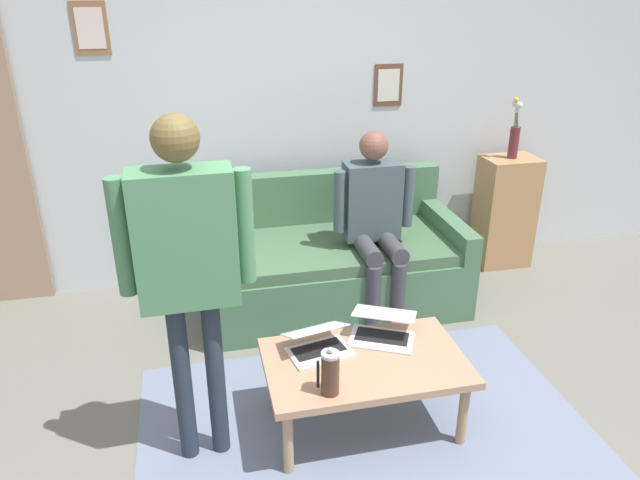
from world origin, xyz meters
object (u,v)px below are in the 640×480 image
flower_vase (515,133)px  person_seated (375,216)px  coffee_table (365,367)px  person_standing (187,255)px  couch (330,263)px  side_shelf (504,212)px  french_press (330,373)px  laptop_center (382,330)px  laptop_left (318,344)px

flower_vase → person_seated: flower_vase is taller
coffee_table → person_standing: person_standing is taller
couch → side_shelf: (-1.53, -0.32, 0.14)m
couch → coffee_table: couch is taller
french_press → side_shelf: size_ratio=0.28×
couch → flower_vase: (-1.52, -0.31, 0.78)m
french_press → person_seated: person_seated is taller
coffee_table → person_standing: (0.82, 0.02, 0.72)m
couch → laptop_center: (-0.01, 1.16, 0.15)m
person_seated → couch: bearing=-42.2°
couch → person_standing: (0.96, 1.35, 0.78)m
laptop_left → person_seated: size_ratio=0.29×
side_shelf → laptop_left: bearing=38.9°
person_standing → laptop_center: bearing=-168.7°
laptop_center → flower_vase: bearing=-135.9°
person_standing → side_shelf: bearing=-146.2°
side_shelf → person_standing: (2.49, 1.67, 0.64)m
laptop_center → side_shelf: 2.12m
coffee_table → person_standing: bearing=1.2°
coffee_table → flower_vase: bearing=-135.3°
french_press → flower_vase: bearing=-135.6°
laptop_left → side_shelf: (-1.88, -1.52, -0.00)m
person_seated → person_standing: bearing=42.8°
side_shelf → person_seated: 1.42m
french_press → side_shelf: bearing=-135.6°
laptop_left → person_seated: (-0.60, -0.98, 0.28)m
laptop_left → person_standing: 0.89m
french_press → person_seated: size_ratio=0.19×
laptop_left → person_standing: bearing=13.4°
couch → french_press: 1.61m
person_standing → person_seated: (-1.21, -1.12, -0.36)m
couch → laptop_center: bearing=90.5°
laptop_left → coffee_table: bearing=149.3°
couch → french_press: (0.37, 1.55, 0.21)m
laptop_left → laptop_center: laptop_left is taller
laptop_center → laptop_left: bearing=7.6°
side_shelf → french_press: bearing=44.4°
flower_vase → laptop_left: bearing=38.9°
laptop_left → person_standing: (0.61, 0.15, 0.64)m
couch → coffee_table: bearing=84.1°
coffee_table → french_press: size_ratio=4.09×
french_press → person_standing: size_ratio=0.15×
couch → french_press: couch is taller
laptop_left → laptop_center: size_ratio=0.85×
couch → laptop_left: bearing=73.6°
laptop_left → french_press: size_ratio=1.47×
coffee_table → laptop_center: 0.25m
couch → flower_vase: bearing=-168.3°
coffee_table → person_seated: person_seated is taller
person_standing → person_seated: person_standing is taller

